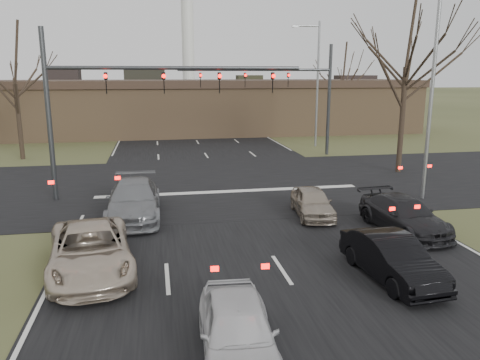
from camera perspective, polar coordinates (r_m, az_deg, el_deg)
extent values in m
plane|color=#404525|center=(12.22, 8.99, -16.41)|extent=(360.00, 360.00, 0.00)
cube|color=black|center=(70.36, -7.41, 7.91)|extent=(14.00, 300.00, 0.02)
cube|color=black|center=(25.97, -1.93, -0.34)|extent=(200.00, 14.00, 0.02)
cube|color=#8E6D4C|center=(48.49, -3.65, 8.52)|extent=(42.00, 10.00, 4.60)
cube|color=#38281E|center=(48.36, -3.70, 11.65)|extent=(42.40, 10.40, 0.70)
cylinder|color=silver|center=(130.84, -6.40, 17.62)|extent=(3.20, 3.20, 34.00)
cylinder|color=#383A3D|center=(23.59, -22.28, 7.19)|extent=(0.24, 0.24, 8.00)
cylinder|color=#383A3D|center=(23.05, -7.62, 13.39)|extent=(12.00, 0.18, 0.18)
imported|color=black|center=(23.12, -16.01, 11.28)|extent=(0.16, 0.20, 1.00)
imported|color=black|center=(23.02, -9.26, 11.60)|extent=(0.16, 0.20, 1.00)
imported|color=black|center=(23.24, -2.53, 11.76)|extent=(0.16, 0.20, 1.00)
imported|color=black|center=(23.75, 3.99, 11.76)|extent=(0.16, 0.20, 1.00)
cylinder|color=#383A3D|center=(35.42, 10.78, 9.49)|extent=(0.24, 0.24, 8.00)
cylinder|color=#383A3D|center=(33.79, 1.96, 13.29)|extent=(11.00, 0.18, 0.18)
imported|color=black|center=(34.37, 5.88, 12.05)|extent=(0.16, 0.20, 1.00)
imported|color=black|center=(33.63, 0.61, 12.10)|extent=(0.16, 0.20, 1.00)
imported|color=black|center=(33.18, -4.84, 12.05)|extent=(0.16, 0.20, 1.00)
cylinder|color=gray|center=(23.72, 22.32, 9.64)|extent=(0.18, 0.18, 10.00)
cylinder|color=gray|center=(39.31, 9.42, 11.31)|extent=(0.18, 0.18, 10.00)
cylinder|color=gray|center=(39.14, 8.22, 18.09)|extent=(2.00, 0.12, 0.12)
cube|color=gray|center=(38.84, 6.75, 18.10)|extent=(0.50, 0.25, 0.15)
cylinder|color=black|center=(30.01, 19.13, 6.84)|extent=(0.32, 0.32, 6.33)
cylinder|color=black|center=(36.38, -25.32, 6.38)|extent=(0.32, 0.32, 5.23)
cylinder|color=black|center=(48.86, 12.27, 8.50)|extent=(0.32, 0.32, 4.95)
imported|color=beige|center=(15.01, -17.76, -8.14)|extent=(3.08, 5.46, 1.44)
imported|color=silver|center=(10.31, -0.29, -17.89)|extent=(1.83, 4.03, 1.34)
imported|color=black|center=(14.59, 18.00, -9.03)|extent=(1.71, 4.09, 1.32)
imported|color=black|center=(19.00, 19.35, -4.05)|extent=(2.23, 4.65, 1.31)
imported|color=gray|center=(20.12, -12.81, -2.37)|extent=(2.20, 5.31, 1.54)
imported|color=#A39584|center=(20.08, 8.81, -2.69)|extent=(1.82, 3.72, 1.22)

